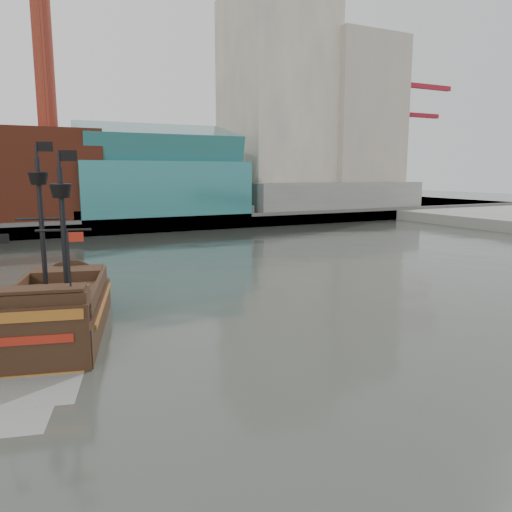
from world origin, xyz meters
TOP-DOWN VIEW (x-y plane):
  - ground at (0.00, 0.00)m, footprint 400.00×400.00m
  - promenade_far at (0.00, 92.00)m, footprint 220.00×60.00m
  - seawall at (0.00, 62.50)m, footprint 220.00×1.00m
  - skyline at (5.21, 84.56)m, footprint 149.00×45.00m
  - crane_a at (78.63, 82.00)m, footprint 22.50×4.00m
  - crane_b at (88.23, 92.00)m, footprint 19.10×4.00m
  - pirate_ship at (-13.34, 12.12)m, footprint 9.30×18.01m

SIDE VIEW (x-z plane):
  - ground at x=0.00m, z-range 0.00..0.00m
  - promenade_far at x=0.00m, z-range 0.00..2.00m
  - pirate_ship at x=-13.34m, z-range -5.29..7.64m
  - seawall at x=0.00m, z-range 0.00..2.60m
  - crane_b at x=88.23m, z-range 2.45..28.70m
  - crane_a at x=78.63m, z-range 2.99..35.24m
  - skyline at x=5.21m, z-range -6.45..55.55m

